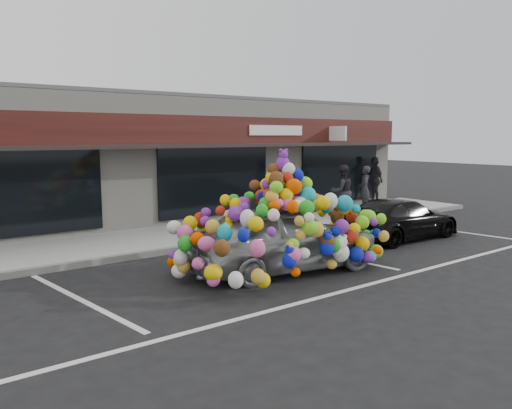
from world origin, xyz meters
TOP-DOWN VIEW (x-y plane):
  - ground at (0.00, 0.00)m, footprint 90.00×90.00m
  - shop_building at (0.00, 8.44)m, footprint 24.00×7.20m
  - sidewalk at (0.00, 4.00)m, footprint 26.00×3.00m
  - kerb at (0.00, 2.50)m, footprint 26.00×0.18m
  - parking_stripe_left at (-3.20, 0.20)m, footprint 0.73×4.37m
  - parking_stripe_mid at (2.80, 0.20)m, footprint 0.73×4.37m
  - parking_stripe_right at (8.20, 0.20)m, footprint 0.73×4.37m
  - lane_line at (2.00, -2.30)m, footprint 14.00×0.12m
  - toy_car at (1.03, -0.45)m, footprint 3.15×4.91m
  - black_sedan at (5.91, 0.17)m, footprint 1.67×4.06m
  - pedestrian_a at (8.44, 3.70)m, footprint 0.73×0.72m
  - pedestrian_b at (6.68, 3.18)m, footprint 1.02×0.88m
  - pedestrian_c at (10.53, 5.00)m, footprint 1.23×0.82m

SIDE VIEW (x-z plane):
  - ground at x=0.00m, z-range 0.00..0.00m
  - parking_stripe_left at x=-3.20m, z-range 0.00..0.01m
  - parking_stripe_mid at x=2.80m, z-range 0.00..0.01m
  - parking_stripe_right at x=8.20m, z-range 0.00..0.01m
  - lane_line at x=2.00m, z-range 0.00..0.01m
  - sidewalk at x=0.00m, z-range 0.00..0.15m
  - kerb at x=0.00m, z-range -0.01..0.15m
  - black_sedan at x=5.91m, z-range 0.00..1.17m
  - toy_car at x=1.03m, z-range -0.44..2.27m
  - pedestrian_a at x=8.44m, z-range 0.15..1.85m
  - pedestrian_b at x=6.68m, z-range 0.15..1.97m
  - pedestrian_c at x=10.53m, z-range 0.15..2.10m
  - shop_building at x=0.00m, z-range 0.01..4.32m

